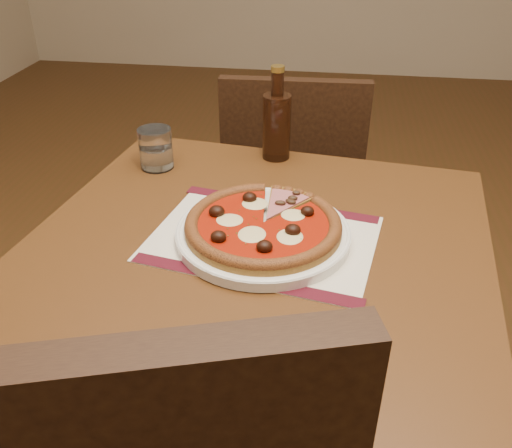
% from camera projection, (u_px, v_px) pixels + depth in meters
% --- Properties ---
extents(table, '(0.89, 0.89, 0.75)m').
position_uv_depth(table, '(254.00, 290.00, 1.00)').
color(table, '#593015').
rests_on(table, ground).
extents(chair_far, '(0.42, 0.42, 0.85)m').
position_uv_depth(chair_far, '(293.00, 186.00, 1.69)').
color(chair_far, black).
rests_on(chair_far, ground).
extents(placemat, '(0.43, 0.34, 0.00)m').
position_uv_depth(placemat, '(263.00, 238.00, 0.96)').
color(placemat, silver).
rests_on(placemat, table).
extents(plate, '(0.31, 0.31, 0.02)m').
position_uv_depth(plate, '(263.00, 234.00, 0.95)').
color(plate, white).
rests_on(plate, placemat).
extents(pizza, '(0.27, 0.27, 0.04)m').
position_uv_depth(pizza, '(263.00, 224.00, 0.94)').
color(pizza, olive).
rests_on(pizza, plate).
extents(ham_slice, '(0.09, 0.13, 0.02)m').
position_uv_depth(ham_slice, '(290.00, 205.00, 1.00)').
color(ham_slice, olive).
rests_on(ham_slice, plate).
extents(water_glass, '(0.08, 0.08, 0.09)m').
position_uv_depth(water_glass, '(156.00, 148.00, 1.18)').
color(water_glass, white).
rests_on(water_glass, table).
extents(bottle, '(0.06, 0.06, 0.21)m').
position_uv_depth(bottle, '(277.00, 123.00, 1.20)').
color(bottle, '#32180C').
rests_on(bottle, table).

